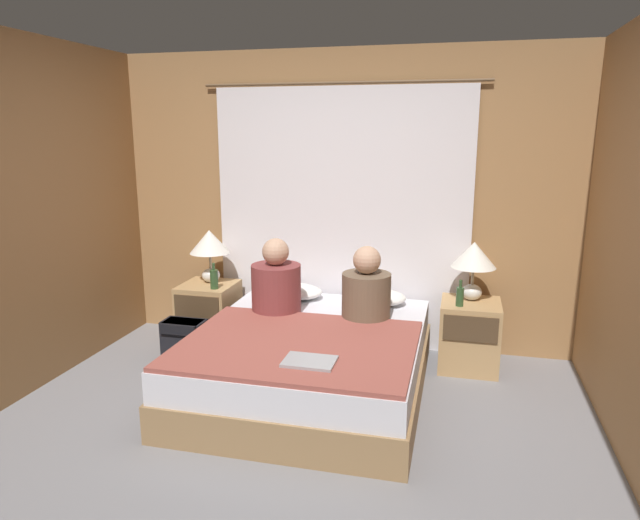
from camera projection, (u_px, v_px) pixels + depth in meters
name	position (u px, v px, depth m)	size (l,w,h in m)	color
ground_plane	(274.00, 452.00, 3.34)	(16.00, 16.00, 0.00)	gray
wall_back	(342.00, 201.00, 4.87)	(4.00, 0.06, 2.50)	#A37547
curtain_panel	(340.00, 218.00, 4.84)	(2.37, 0.02, 2.23)	white
bed	(310.00, 361.00, 4.09)	(1.59, 1.92, 0.46)	#99754C
nightstand_left	(209.00, 314.00, 5.00)	(0.45, 0.47, 0.54)	tan
nightstand_right	(469.00, 335.00, 4.48)	(0.45, 0.47, 0.54)	tan
lamp_left	(210.00, 245.00, 4.94)	(0.35, 0.35, 0.46)	silver
lamp_right	(474.00, 259.00, 4.42)	(0.35, 0.35, 0.46)	silver
pillow_left	(293.00, 291.00, 4.80)	(0.50, 0.36, 0.12)	white
pillow_right	(375.00, 297.00, 4.64)	(0.50, 0.36, 0.12)	white
blanket_on_bed	(298.00, 344.00, 3.73)	(1.53, 1.23, 0.03)	#994C42
person_left_in_bed	(276.00, 284.00, 4.39)	(0.38, 0.38, 0.59)	brown
person_right_in_bed	(366.00, 291.00, 4.22)	(0.36, 0.36, 0.56)	brown
beer_bottle_on_left_stand	(214.00, 279.00, 4.78)	(0.07, 0.07, 0.22)	#2D4C28
beer_bottle_on_right_stand	(460.00, 296.00, 4.31)	(0.06, 0.06, 0.20)	#2D4C28
laptop_on_bed	(310.00, 361.00, 3.40)	(0.31, 0.22, 0.02)	#9EA0A5
backpack_on_floor	(184.00, 339.00, 4.60)	(0.34, 0.21, 0.35)	black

